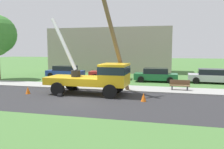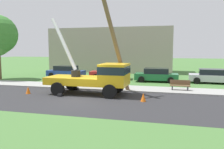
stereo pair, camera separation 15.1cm
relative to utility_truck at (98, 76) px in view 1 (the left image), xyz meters
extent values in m
plane|color=#477538|center=(-0.51, 9.90, -1.41)|extent=(120.00, 120.00, 0.00)
cube|color=#2B2B2D|center=(-0.51, -2.10, -1.40)|extent=(80.00, 7.38, 0.01)
cube|color=#9E9E99|center=(-0.51, 2.95, -1.36)|extent=(80.00, 2.72, 0.10)
cube|color=gold|center=(-1.80, 0.00, -0.38)|extent=(4.32, 2.43, 0.55)
cube|color=gold|center=(1.30, -0.02, 0.14)|extent=(1.92, 2.41, 1.60)
cube|color=#19232D|center=(1.30, -0.02, 0.49)|extent=(1.94, 2.43, 0.56)
cylinder|color=black|center=(-1.78, 0.00, 0.14)|extent=(0.70, 0.70, 0.50)
cylinder|color=silver|center=(-3.06, 0.66, 2.44)|extent=(2.88, 1.68, 4.26)
cube|color=black|center=(-2.41, -1.45, -1.31)|extent=(0.30, 0.30, 0.20)
cube|color=black|center=(-2.39, 1.45, -1.31)|extent=(0.30, 0.30, 0.20)
cylinder|color=black|center=(1.25, -1.22, -0.91)|extent=(1.00, 0.30, 1.00)
cylinder|color=black|center=(1.26, 1.18, -0.91)|extent=(1.00, 0.30, 1.00)
cylinder|color=black|center=(-2.72, -1.19, -0.91)|extent=(1.00, 0.30, 1.00)
cylinder|color=black|center=(-2.70, 1.21, -0.91)|extent=(1.00, 0.30, 1.00)
cylinder|color=brown|center=(1.01, 0.92, 2.85)|extent=(2.25, 2.75, 8.61)
cone|color=orange|center=(3.61, -1.50, -1.13)|extent=(0.36, 0.36, 0.56)
cone|color=orange|center=(-5.28, -1.09, -1.13)|extent=(0.36, 0.36, 0.56)
cone|color=orange|center=(0.98, 1.15, -1.13)|extent=(0.36, 0.36, 0.56)
cube|color=#263F99|center=(-6.85, 8.75, -0.86)|extent=(4.54, 2.17, 0.65)
cube|color=black|center=(-6.85, 8.75, -0.26)|extent=(2.60, 1.86, 0.55)
cylinder|color=black|center=(-5.48, 7.73, -1.09)|extent=(0.64, 0.22, 0.64)
cylinder|color=black|center=(-5.33, 9.52, -1.09)|extent=(0.64, 0.22, 0.64)
cylinder|color=black|center=(-8.38, 7.98, -1.09)|extent=(0.64, 0.22, 0.64)
cylinder|color=black|center=(-8.22, 9.77, -1.09)|extent=(0.64, 0.22, 0.64)
cube|color=#B21E1E|center=(-1.49, 8.85, -0.86)|extent=(4.55, 2.21, 0.65)
cube|color=black|center=(-1.49, 8.85, -0.26)|extent=(2.61, 1.88, 0.55)
cylinder|color=black|center=(0.04, 8.10, -1.09)|extent=(0.64, 0.22, 0.64)
cylinder|color=black|center=(-0.13, 9.89, -1.09)|extent=(0.64, 0.22, 0.64)
cylinder|color=black|center=(-2.85, 7.82, -1.09)|extent=(0.64, 0.22, 0.64)
cylinder|color=black|center=(-3.02, 9.61, -1.09)|extent=(0.64, 0.22, 0.64)
cube|color=#1E6638|center=(3.79, 7.95, -0.86)|extent=(4.43, 1.87, 0.65)
cube|color=black|center=(3.79, 7.95, -0.26)|extent=(2.49, 1.70, 0.55)
cylinder|color=black|center=(5.26, 7.08, -1.09)|extent=(0.64, 0.22, 0.64)
cylinder|color=black|center=(5.23, 8.88, -1.09)|extent=(0.64, 0.22, 0.64)
cylinder|color=black|center=(2.36, 7.03, -1.09)|extent=(0.64, 0.22, 0.64)
cylinder|color=black|center=(2.33, 8.83, -1.09)|extent=(0.64, 0.22, 0.64)
cube|color=#B7B7BF|center=(9.23, 8.28, -0.86)|extent=(4.48, 2.02, 0.65)
cube|color=black|center=(9.23, 8.28, -0.26)|extent=(2.54, 1.78, 0.55)
cylinder|color=black|center=(7.74, 7.45, -1.09)|extent=(0.64, 0.22, 0.64)
cylinder|color=black|center=(7.83, 9.25, -1.09)|extent=(0.64, 0.22, 0.64)
cube|color=brown|center=(6.03, 2.95, -0.96)|extent=(1.60, 0.44, 0.06)
cube|color=brown|center=(6.03, 3.15, -0.71)|extent=(1.60, 0.06, 0.40)
cube|color=#333338|center=(5.43, 2.95, -1.18)|extent=(0.10, 0.40, 0.45)
cube|color=#333338|center=(6.63, 2.95, -1.18)|extent=(0.10, 0.40, 0.45)
cube|color=#A5998C|center=(-3.61, 17.94, 1.79)|extent=(18.00, 6.00, 6.40)
camera|label=1|loc=(5.27, -16.54, 2.05)|focal=37.37mm
camera|label=2|loc=(5.42, -16.50, 2.05)|focal=37.37mm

